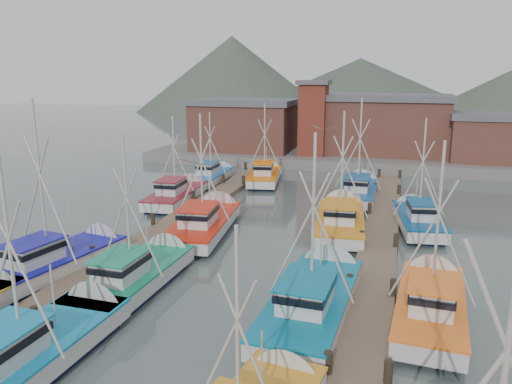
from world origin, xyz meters
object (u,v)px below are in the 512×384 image
(boat_4, at_px, (139,275))
(boat_8, at_px, (206,222))
(boat_0, at_px, (38,349))
(lookout_tower, at_px, (313,117))
(boat_12, at_px, (265,175))

(boat_4, xyz_separation_m, boat_8, (-0.16, 9.31, 0.00))
(boat_8, bearing_deg, boat_0, -96.57)
(lookout_tower, relative_size, boat_8, 0.82)
(lookout_tower, xyz_separation_m, boat_12, (-2.75, -10.84, -4.87))
(boat_8, bearing_deg, boat_12, 84.50)
(boat_4, height_order, boat_8, boat_8)
(lookout_tower, xyz_separation_m, boat_4, (-2.20, -36.70, -4.87))
(boat_8, height_order, boat_12, boat_8)
(lookout_tower, relative_size, boat_0, 0.89)
(boat_4, relative_size, boat_8, 0.87)
(boat_0, distance_m, boat_12, 33.05)
(lookout_tower, xyz_separation_m, boat_8, (-2.36, -27.38, -4.87))
(boat_0, xyz_separation_m, boat_12, (-0.47, 33.05, -0.00))
(lookout_tower, distance_m, boat_12, 12.20)
(boat_0, distance_m, boat_8, 16.51)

